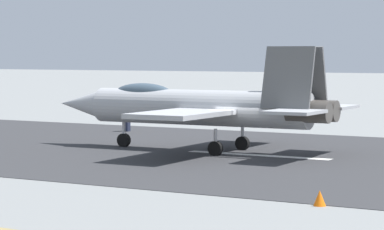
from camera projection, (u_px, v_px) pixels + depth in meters
name	position (u px, v px, depth m)	size (l,w,h in m)	color
ground_plane	(242.00, 155.00, 47.80)	(400.00, 400.00, 0.00)	gray
runway_strip	(242.00, 154.00, 47.79)	(240.00, 26.00, 0.02)	#2F3032
fighter_jet	(199.00, 106.00, 49.31)	(16.98, 13.26, 5.63)	#A7A9AD
crew_person	(128.00, 119.00, 61.92)	(0.30, 0.70, 1.65)	#1E2338
marker_cone_near	(320.00, 198.00, 31.63)	(0.44, 0.44, 0.55)	orange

